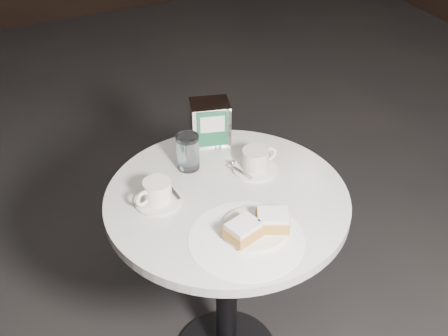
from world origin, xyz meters
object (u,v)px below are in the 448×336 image
at_px(coffee_cup_left, 157,193).
at_px(water_glass_left, 188,152).
at_px(beignet_plate, 256,227).
at_px(cafe_table, 227,246).
at_px(water_glass_right, 216,130).
at_px(napkin_dispenser, 210,122).
at_px(coffee_cup_right, 256,161).

relative_size(coffee_cup_left, water_glass_left, 1.54).
bearing_deg(water_glass_left, beignet_plate, -82.11).
xyz_separation_m(cafe_table, water_glass_right, (0.09, 0.26, 0.25)).
height_order(cafe_table, coffee_cup_left, coffee_cup_left).
bearing_deg(napkin_dispenser, beignet_plate, -83.12).
bearing_deg(water_glass_left, napkin_dispenser, 40.63).
bearing_deg(water_glass_right, coffee_cup_right, -75.52).
bearing_deg(coffee_cup_left, coffee_cup_right, -15.75).
relative_size(coffee_cup_left, water_glass_right, 1.67).
relative_size(cafe_table, coffee_cup_right, 4.99).
bearing_deg(water_glass_left, coffee_cup_right, -29.02).
height_order(beignet_plate, napkin_dispenser, napkin_dispenser).
bearing_deg(coffee_cup_left, water_glass_left, 20.60).
relative_size(cafe_table, water_glass_left, 6.66).
distance_m(cafe_table, water_glass_right, 0.37).
bearing_deg(napkin_dispenser, coffee_cup_left, -124.11).
bearing_deg(beignet_plate, coffee_cup_left, 129.41).
height_order(cafe_table, coffee_cup_right, coffee_cup_right).
relative_size(water_glass_left, water_glass_right, 1.09).
bearing_deg(coffee_cup_left, water_glass_right, 16.98).
bearing_deg(cafe_table, water_glass_right, 71.62).
xyz_separation_m(cafe_table, beignet_plate, (0.00, -0.17, 0.22)).
relative_size(coffee_cup_right, napkin_dispenser, 1.05).
bearing_deg(coffee_cup_right, beignet_plate, -122.13).
bearing_deg(napkin_dispenser, water_glass_right, -42.34).
bearing_deg(cafe_table, coffee_cup_left, 162.61).
height_order(coffee_cup_left, napkin_dispenser, napkin_dispenser).
relative_size(water_glass_left, napkin_dispenser, 0.78).
height_order(cafe_table, water_glass_left, water_glass_left).
height_order(beignet_plate, water_glass_right, water_glass_right).
distance_m(beignet_plate, water_glass_right, 0.44).
distance_m(cafe_table, beignet_plate, 0.28).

